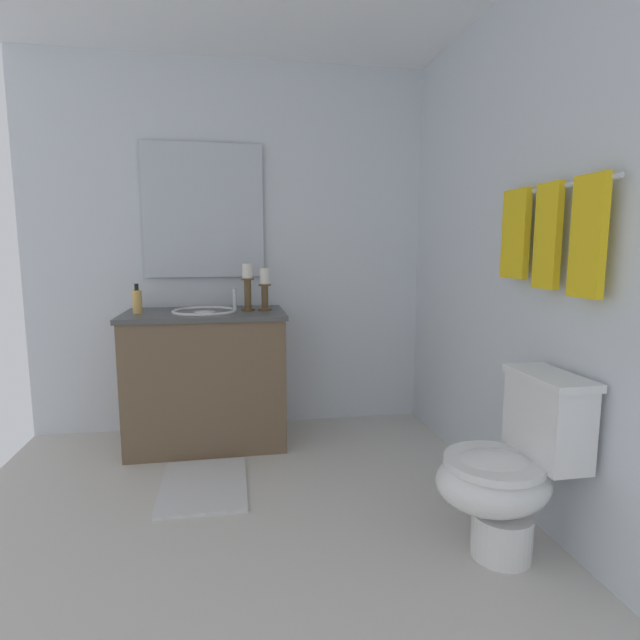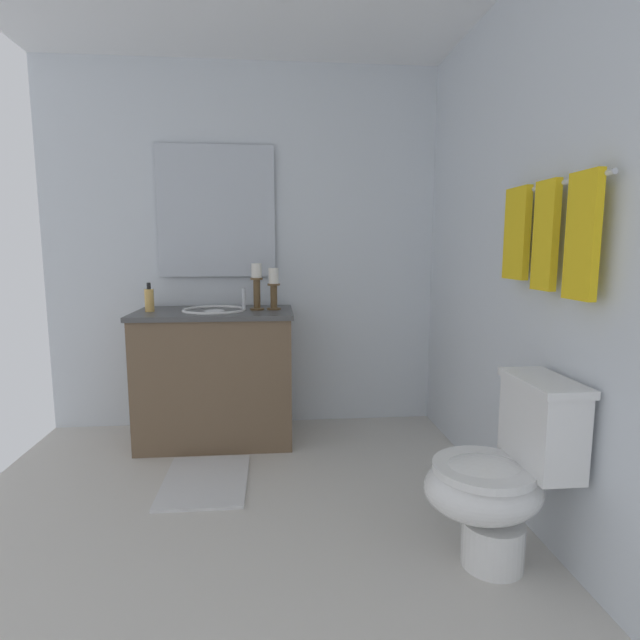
{
  "view_description": "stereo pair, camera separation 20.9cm",
  "coord_description": "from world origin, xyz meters",
  "px_view_note": "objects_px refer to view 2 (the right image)",
  "views": [
    {
      "loc": [
        2.1,
        -0.02,
        1.24
      ],
      "look_at": [
        -0.39,
        0.42,
        0.87
      ],
      "focal_mm": 28.12,
      "sensor_mm": 36.0,
      "label": 1
    },
    {
      "loc": [
        2.13,
        0.19,
        1.24
      ],
      "look_at": [
        -0.39,
        0.42,
        0.87
      ],
      "focal_mm": 28.12,
      "sensor_mm": 36.0,
      "label": 2
    }
  ],
  "objects_px": {
    "towel_bar": "(553,185)",
    "towel_center": "(546,236)",
    "towel_near_vanity": "(517,234)",
    "towel_near_corner": "(582,236)",
    "vanity_cabinet": "(216,376)",
    "soap_bottle": "(149,300)",
    "bath_mat": "(205,481)",
    "toilet": "(500,476)",
    "candle_holder_short": "(257,285)",
    "mirror": "(216,212)",
    "candle_holder_tall": "(274,288)",
    "sink_basin": "(215,317)"
  },
  "relations": [
    {
      "from": "towel_bar",
      "to": "towel_center",
      "type": "bearing_deg",
      "value": -90.0
    },
    {
      "from": "towel_bar",
      "to": "towel_center",
      "type": "height_order",
      "value": "towel_center"
    },
    {
      "from": "towel_near_vanity",
      "to": "towel_near_corner",
      "type": "bearing_deg",
      "value": 0.0
    },
    {
      "from": "vanity_cabinet",
      "to": "soap_bottle",
      "type": "bearing_deg",
      "value": -88.67
    },
    {
      "from": "towel_near_corner",
      "to": "bath_mat",
      "type": "height_order",
      "value": "towel_near_corner"
    },
    {
      "from": "toilet",
      "to": "bath_mat",
      "type": "relative_size",
      "value": 1.25
    },
    {
      "from": "vanity_cabinet",
      "to": "candle_holder_short",
      "type": "relative_size",
      "value": 3.35
    },
    {
      "from": "candle_holder_short",
      "to": "towel_bar",
      "type": "height_order",
      "value": "towel_bar"
    },
    {
      "from": "mirror",
      "to": "toilet",
      "type": "xyz_separation_m",
      "value": [
        1.72,
        1.24,
        -1.11
      ]
    },
    {
      "from": "towel_bar",
      "to": "towel_near_vanity",
      "type": "xyz_separation_m",
      "value": [
        -0.24,
        -0.02,
        -0.18
      ]
    },
    {
      "from": "soap_bottle",
      "to": "towel_bar",
      "type": "relative_size",
      "value": 0.25
    },
    {
      "from": "vanity_cabinet",
      "to": "candle_holder_tall",
      "type": "bearing_deg",
      "value": 93.29
    },
    {
      "from": "towel_near_vanity",
      "to": "towel_center",
      "type": "bearing_deg",
      "value": 0.0
    },
    {
      "from": "sink_basin",
      "to": "towel_center",
      "type": "height_order",
      "value": "towel_center"
    },
    {
      "from": "vanity_cabinet",
      "to": "towel_bar",
      "type": "distance_m",
      "value": 2.21
    },
    {
      "from": "toilet",
      "to": "candle_holder_short",
      "type": "bearing_deg",
      "value": -146.41
    },
    {
      "from": "mirror",
      "to": "towel_center",
      "type": "bearing_deg",
      "value": 42.53
    },
    {
      "from": "sink_basin",
      "to": "mirror",
      "type": "relative_size",
      "value": 0.46
    },
    {
      "from": "candle_holder_tall",
      "to": "towel_bar",
      "type": "xyz_separation_m",
      "value": [
        1.31,
        1.08,
        0.49
      ]
    },
    {
      "from": "vanity_cabinet",
      "to": "candle_holder_tall",
      "type": "height_order",
      "value": "candle_holder_tall"
    },
    {
      "from": "vanity_cabinet",
      "to": "candle_holder_short",
      "type": "xyz_separation_m",
      "value": [
        -0.02,
        0.27,
        0.58
      ]
    },
    {
      "from": "mirror",
      "to": "candle_holder_tall",
      "type": "bearing_deg",
      "value": 55.47
    },
    {
      "from": "towel_bar",
      "to": "candle_holder_tall",
      "type": "bearing_deg",
      "value": -140.46
    },
    {
      "from": "vanity_cabinet",
      "to": "towel_near_corner",
      "type": "relative_size",
      "value": 2.24
    },
    {
      "from": "soap_bottle",
      "to": "towel_near_vanity",
      "type": "bearing_deg",
      "value": 60.37
    },
    {
      "from": "candle_holder_short",
      "to": "bath_mat",
      "type": "relative_size",
      "value": 0.49
    },
    {
      "from": "towel_bar",
      "to": "towel_near_corner",
      "type": "height_order",
      "value": "towel_near_corner"
    },
    {
      "from": "soap_bottle",
      "to": "towel_bar",
      "type": "xyz_separation_m",
      "value": [
        1.28,
        1.85,
        0.56
      ]
    },
    {
      "from": "sink_basin",
      "to": "candle_holder_short",
      "type": "bearing_deg",
      "value": 94.02
    },
    {
      "from": "towel_center",
      "to": "towel_near_corner",
      "type": "bearing_deg",
      "value": 0.0
    },
    {
      "from": "sink_basin",
      "to": "soap_bottle",
      "type": "bearing_deg",
      "value": -88.67
    },
    {
      "from": "soap_bottle",
      "to": "toilet",
      "type": "bearing_deg",
      "value": 48.76
    },
    {
      "from": "candle_holder_short",
      "to": "vanity_cabinet",
      "type": "bearing_deg",
      "value": -85.99
    },
    {
      "from": "candle_holder_tall",
      "to": "toilet",
      "type": "xyz_separation_m",
      "value": [
        1.46,
        0.86,
        -0.62
      ]
    },
    {
      "from": "towel_near_corner",
      "to": "bath_mat",
      "type": "distance_m",
      "value": 2.12
    },
    {
      "from": "candle_holder_short",
      "to": "towel_center",
      "type": "height_order",
      "value": "towel_center"
    },
    {
      "from": "toilet",
      "to": "towel_near_corner",
      "type": "height_order",
      "value": "towel_near_corner"
    },
    {
      "from": "sink_basin",
      "to": "towel_near_vanity",
      "type": "height_order",
      "value": "towel_near_vanity"
    },
    {
      "from": "candle_holder_tall",
      "to": "sink_basin",
      "type": "bearing_deg",
      "value": -86.7
    },
    {
      "from": "towel_near_corner",
      "to": "mirror",
      "type": "bearing_deg",
      "value": -141.45
    },
    {
      "from": "towel_near_corner",
      "to": "towel_center",
      "type": "bearing_deg",
      "value": 180.0
    },
    {
      "from": "towel_near_vanity",
      "to": "soap_bottle",
      "type": "bearing_deg",
      "value": -119.63
    },
    {
      "from": "candle_holder_tall",
      "to": "towel_bar",
      "type": "relative_size",
      "value": 0.37
    },
    {
      "from": "mirror",
      "to": "soap_bottle",
      "type": "xyz_separation_m",
      "value": [
        0.29,
        -0.39,
        -0.56
      ]
    },
    {
      "from": "towel_near_corner",
      "to": "bath_mat",
      "type": "bearing_deg",
      "value": -122.05
    },
    {
      "from": "mirror",
      "to": "towel_bar",
      "type": "height_order",
      "value": "mirror"
    },
    {
      "from": "towel_near_vanity",
      "to": "vanity_cabinet",
      "type": "bearing_deg",
      "value": -126.16
    },
    {
      "from": "mirror",
      "to": "bath_mat",
      "type": "xyz_separation_m",
      "value": [
        0.91,
        0.0,
        -1.47
      ]
    },
    {
      "from": "candle_holder_short",
      "to": "towel_near_corner",
      "type": "height_order",
      "value": "towel_near_corner"
    },
    {
      "from": "towel_center",
      "to": "towel_near_corner",
      "type": "relative_size",
      "value": 0.97
    }
  ]
}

